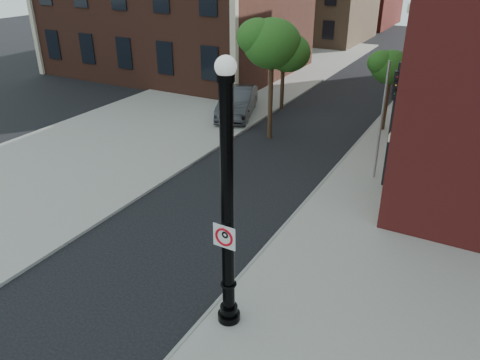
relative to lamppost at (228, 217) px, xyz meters
The scene contains 13 objects.
ground 4.27m from the lamppost, 168.44° to the left, with size 120.00×120.00×0.00m, color black.
sidewalk_right 11.52m from the lamppost, 72.54° to the left, with size 8.00×60.00×0.12m, color gray.
sidewalk_left 22.16m from the lamppost, 122.20° to the left, with size 10.00×50.00×0.12m, color gray.
curb_edge 11.04m from the lamppost, 93.43° to the left, with size 0.10×60.00×0.14m, color gray.
lamppost is the anchor object (origin of this frame).
no_parking_sign 0.48m from the lamppost, 88.16° to the right, with size 0.62×0.07×0.62m.
parked_car 17.85m from the lamppost, 118.29° to the left, with size 1.82×5.21×1.72m, color #2D2D32.
traffic_signal_left 9.13m from the lamppost, 120.50° to the left, with size 0.38×0.43×4.91m.
traffic_signal_right 10.24m from the lamppost, 80.51° to the left, with size 0.38×0.45×5.26m.
utility_pole 10.79m from the lamppost, 83.83° to the left, with size 0.10×0.10×5.15m, color #999999.
street_tree_a 14.19m from the lamppost, 110.82° to the left, with size 3.42×3.09×6.16m.
street_tree_b 19.38m from the lamppost, 109.88° to the left, with size 2.30×2.08×4.14m.
street_tree_c 17.14m from the lamppost, 89.90° to the left, with size 2.46×2.22×4.43m.
Camera 1 is at (7.57, -8.86, 8.95)m, focal length 35.00 mm.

